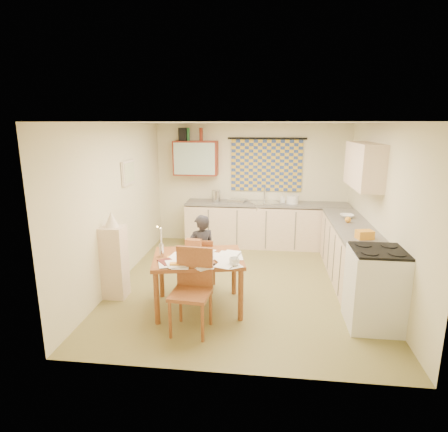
# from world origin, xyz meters

# --- Properties ---
(floor) EXTENTS (4.00, 4.50, 0.02)m
(floor) POSITION_xyz_m (0.00, 0.00, -0.01)
(floor) COLOR olive
(floor) RESTS_ON ground
(ceiling) EXTENTS (4.00, 4.50, 0.02)m
(ceiling) POSITION_xyz_m (0.00, 0.00, 2.51)
(ceiling) COLOR white
(ceiling) RESTS_ON floor
(wall_back) EXTENTS (4.00, 0.02, 2.50)m
(wall_back) POSITION_xyz_m (0.00, 2.26, 1.25)
(wall_back) COLOR beige
(wall_back) RESTS_ON floor
(wall_front) EXTENTS (4.00, 0.02, 2.50)m
(wall_front) POSITION_xyz_m (0.00, -2.26, 1.25)
(wall_front) COLOR beige
(wall_front) RESTS_ON floor
(wall_left) EXTENTS (0.02, 4.50, 2.50)m
(wall_left) POSITION_xyz_m (-2.01, 0.00, 1.25)
(wall_left) COLOR beige
(wall_left) RESTS_ON floor
(wall_right) EXTENTS (0.02, 4.50, 2.50)m
(wall_right) POSITION_xyz_m (2.01, 0.00, 1.25)
(wall_right) COLOR beige
(wall_right) RESTS_ON floor
(window_blind) EXTENTS (1.45, 0.03, 1.05)m
(window_blind) POSITION_xyz_m (0.30, 2.22, 1.65)
(window_blind) COLOR navy
(window_blind) RESTS_ON wall_back
(curtain_rod) EXTENTS (1.60, 0.04, 0.04)m
(curtain_rod) POSITION_xyz_m (0.30, 2.20, 2.20)
(curtain_rod) COLOR black
(curtain_rod) RESTS_ON wall_back
(wall_cabinet) EXTENTS (0.90, 0.34, 0.70)m
(wall_cabinet) POSITION_xyz_m (-1.15, 2.08, 1.80)
(wall_cabinet) COLOR maroon
(wall_cabinet) RESTS_ON wall_back
(wall_cabinet_glass) EXTENTS (0.84, 0.02, 0.64)m
(wall_cabinet_glass) POSITION_xyz_m (-1.15, 1.91, 1.80)
(wall_cabinet_glass) COLOR #99B2A5
(wall_cabinet_glass) RESTS_ON wall_back
(upper_cabinet_right) EXTENTS (0.34, 1.30, 0.70)m
(upper_cabinet_right) POSITION_xyz_m (1.83, 0.55, 1.85)
(upper_cabinet_right) COLOR beige
(upper_cabinet_right) RESTS_ON wall_right
(framed_print) EXTENTS (0.04, 0.50, 0.40)m
(framed_print) POSITION_xyz_m (-1.97, 0.40, 1.70)
(framed_print) COLOR beige
(framed_print) RESTS_ON wall_left
(print_canvas) EXTENTS (0.01, 0.42, 0.32)m
(print_canvas) POSITION_xyz_m (-1.95, 0.40, 1.70)
(print_canvas) COLOR white
(print_canvas) RESTS_ON wall_left
(counter_back) EXTENTS (3.30, 0.62, 0.92)m
(counter_back) POSITION_xyz_m (0.32, 1.95, 0.45)
(counter_back) COLOR beige
(counter_back) RESTS_ON floor
(counter_right) EXTENTS (0.62, 2.95, 0.92)m
(counter_right) POSITION_xyz_m (1.70, 0.13, 0.45)
(counter_right) COLOR beige
(counter_right) RESTS_ON floor
(stove) EXTENTS (0.65, 0.65, 1.01)m
(stove) POSITION_xyz_m (1.70, -1.09, 0.50)
(stove) COLOR white
(stove) RESTS_ON floor
(sink) EXTENTS (0.68, 0.62, 0.10)m
(sink) POSITION_xyz_m (0.29, 1.95, 0.88)
(sink) COLOR silver
(sink) RESTS_ON counter_back
(tap) EXTENTS (0.03, 0.03, 0.28)m
(tap) POSITION_xyz_m (0.28, 2.13, 1.06)
(tap) COLOR silver
(tap) RESTS_ON counter_back
(dish_rack) EXTENTS (0.41, 0.38, 0.06)m
(dish_rack) POSITION_xyz_m (-0.27, 1.95, 0.95)
(dish_rack) COLOR silver
(dish_rack) RESTS_ON counter_back
(kettle) EXTENTS (0.21, 0.21, 0.24)m
(kettle) POSITION_xyz_m (-0.71, 1.95, 1.04)
(kettle) COLOR silver
(kettle) RESTS_ON counter_back
(mixing_bowl) EXTENTS (0.28, 0.28, 0.16)m
(mixing_bowl) POSITION_xyz_m (0.84, 1.95, 1.00)
(mixing_bowl) COLOR white
(mixing_bowl) RESTS_ON counter_back
(soap_bottle) EXTENTS (0.13, 0.13, 0.17)m
(soap_bottle) POSITION_xyz_m (0.65, 2.00, 1.01)
(soap_bottle) COLOR white
(soap_bottle) RESTS_ON counter_back
(bowl) EXTENTS (0.26, 0.26, 0.06)m
(bowl) POSITION_xyz_m (1.70, 0.86, 0.95)
(bowl) COLOR white
(bowl) RESTS_ON counter_right
(orange_bag) EXTENTS (0.25, 0.21, 0.12)m
(orange_bag) POSITION_xyz_m (1.70, -0.36, 0.98)
(orange_bag) COLOR orange
(orange_bag) RESTS_ON counter_right
(fruit_orange) EXTENTS (0.10, 0.10, 0.10)m
(fruit_orange) POSITION_xyz_m (1.65, 0.52, 0.97)
(fruit_orange) COLOR orange
(fruit_orange) RESTS_ON counter_right
(speaker) EXTENTS (0.17, 0.21, 0.26)m
(speaker) POSITION_xyz_m (-1.40, 2.08, 2.28)
(speaker) COLOR black
(speaker) RESTS_ON wall_cabinet
(bottle_green) EXTENTS (0.09, 0.09, 0.26)m
(bottle_green) POSITION_xyz_m (-1.30, 2.08, 2.28)
(bottle_green) COLOR #195926
(bottle_green) RESTS_ON wall_cabinet
(bottle_brown) EXTENTS (0.07, 0.07, 0.26)m
(bottle_brown) POSITION_xyz_m (-1.03, 2.08, 2.28)
(bottle_brown) COLOR maroon
(bottle_brown) RESTS_ON wall_cabinet
(dining_table) EXTENTS (1.34, 1.12, 0.75)m
(dining_table) POSITION_xyz_m (-0.57, -0.88, 0.38)
(dining_table) COLOR brown
(dining_table) RESTS_ON floor
(chair_far) EXTENTS (0.38, 0.38, 0.83)m
(chair_far) POSITION_xyz_m (-0.62, -0.29, 0.26)
(chair_far) COLOR brown
(chair_far) RESTS_ON floor
(chair_near) EXTENTS (0.50, 0.50, 1.02)m
(chair_near) POSITION_xyz_m (-0.55, -1.48, 0.32)
(chair_near) COLOR brown
(chair_near) RESTS_ON floor
(person) EXTENTS (0.68, 0.66, 1.19)m
(person) POSITION_xyz_m (-0.63, -0.31, 0.59)
(person) COLOR black
(person) RESTS_ON floor
(shelf_stand) EXTENTS (0.32, 0.30, 1.07)m
(shelf_stand) POSITION_xyz_m (-1.84, -0.68, 0.53)
(shelf_stand) COLOR beige
(shelf_stand) RESTS_ON floor
(lampshade) EXTENTS (0.20, 0.20, 0.22)m
(lampshade) POSITION_xyz_m (-1.84, -0.68, 1.18)
(lampshade) COLOR beige
(lampshade) RESTS_ON shelf_stand
(letter_rack) EXTENTS (0.23, 0.12, 0.16)m
(letter_rack) POSITION_xyz_m (-0.68, -0.64, 0.83)
(letter_rack) COLOR brown
(letter_rack) RESTS_ON dining_table
(mug) EXTENTS (0.23, 0.23, 0.10)m
(mug) POSITION_xyz_m (-0.06, -1.16, 0.80)
(mug) COLOR white
(mug) RESTS_ON dining_table
(magazine) EXTENTS (0.41, 0.41, 0.02)m
(magazine) POSITION_xyz_m (-0.99, -1.23, 0.76)
(magazine) COLOR maroon
(magazine) RESTS_ON dining_table
(book) EXTENTS (0.29, 0.31, 0.02)m
(book) POSITION_xyz_m (-0.95, -1.07, 0.76)
(book) COLOR orange
(book) RESTS_ON dining_table
(orange_box) EXTENTS (0.13, 0.09, 0.04)m
(orange_box) POSITION_xyz_m (-0.79, -1.27, 0.77)
(orange_box) COLOR orange
(orange_box) RESTS_ON dining_table
(eyeglasses) EXTENTS (0.13, 0.06, 0.02)m
(eyeglasses) POSITION_xyz_m (-0.34, -1.17, 0.76)
(eyeglasses) COLOR black
(eyeglasses) RESTS_ON dining_table
(candle_holder) EXTENTS (0.08, 0.08, 0.18)m
(candle_holder) POSITION_xyz_m (-1.05, -0.94, 0.84)
(candle_holder) COLOR silver
(candle_holder) RESTS_ON dining_table
(candle) EXTENTS (0.03, 0.03, 0.22)m
(candle) POSITION_xyz_m (-1.05, -0.95, 1.04)
(candle) COLOR white
(candle) RESTS_ON dining_table
(candle_flame) EXTENTS (0.02, 0.02, 0.02)m
(candle_flame) POSITION_xyz_m (-1.10, -0.95, 1.16)
(candle_flame) COLOR #FFCC66
(candle_flame) RESTS_ON dining_table
(papers) EXTENTS (1.12, 0.87, 0.03)m
(papers) POSITION_xyz_m (-0.43, -1.03, 0.76)
(papers) COLOR white
(papers) RESTS_ON dining_table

